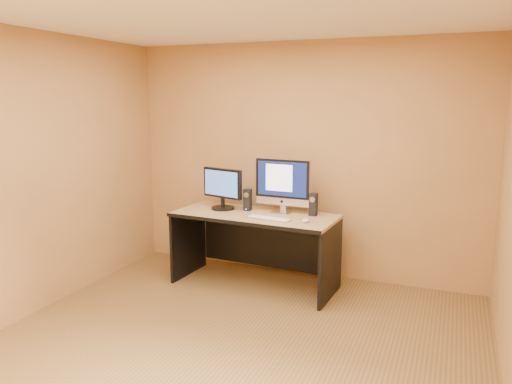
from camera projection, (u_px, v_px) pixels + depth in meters
The scene contains 12 objects.
floor at pixel (228, 351), 3.98m from camera, with size 4.00×4.00×0.00m, color brown.
walls at pixel (226, 191), 3.74m from camera, with size 4.00×4.00×2.60m, color #AC7845, non-canonical shape.
ceiling at pixel (224, 9), 3.49m from camera, with size 4.00×4.00×0.00m, color white.
desk at pixel (255, 250), 5.31m from camera, with size 1.71×0.75×0.79m, color tan, non-canonical shape.
imac at pixel (282, 186), 5.24m from camera, with size 0.61×0.22×0.59m, color silver, non-canonical shape.
second_monitor at pixel (223, 189), 5.43m from camera, with size 0.51×0.26×0.45m, color black, non-canonical shape.
speaker_left at pixel (248, 200), 5.38m from camera, with size 0.07×0.08×0.23m, color black, non-canonical shape.
speaker_right at pixel (313, 205), 5.14m from camera, with size 0.07×0.08×0.23m, color black, non-canonical shape.
keyboard at pixel (269, 218), 5.00m from camera, with size 0.46×0.12×0.02m, color silver.
mouse at pixel (306, 220), 4.88m from camera, with size 0.06×0.11×0.04m, color silver.
cable_a at pixel (291, 210), 5.39m from camera, with size 0.01×0.01×0.23m, color black.
cable_b at pixel (282, 210), 5.41m from camera, with size 0.01×0.01×0.19m, color black.
Camera 1 is at (1.58, -3.32, 1.99)m, focal length 35.00 mm.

